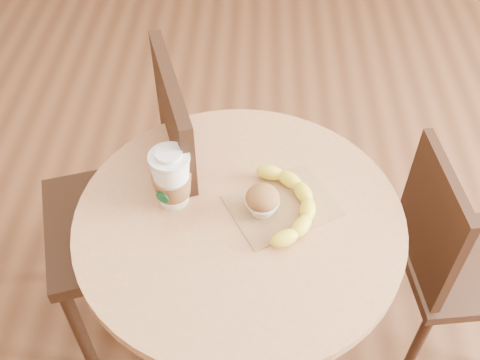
{
  "coord_description": "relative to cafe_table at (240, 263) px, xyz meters",
  "views": [
    {
      "loc": [
        -0.05,
        -0.86,
        1.76
      ],
      "look_at": [
        -0.08,
        0.01,
        0.83
      ],
      "focal_mm": 42.0,
      "sensor_mm": 36.0,
      "label": 1
    }
  ],
  "objects": [
    {
      "name": "banana",
      "position": [
        0.11,
        0.02,
        0.21
      ],
      "size": [
        0.17,
        0.28,
        0.04
      ],
      "primitive_type": null,
      "rotation": [
        0.0,
        0.0,
        0.06
      ],
      "color": "yellow",
      "rests_on": "kraft_bag"
    },
    {
      "name": "coffee_cup",
      "position": [
        -0.16,
        0.05,
        0.26
      ],
      "size": [
        0.09,
        0.1,
        0.16
      ],
      "rotation": [
        0.0,
        0.0,
        -0.41
      ],
      "color": "white",
      "rests_on": "cafe_table"
    },
    {
      "name": "cafe_table",
      "position": [
        0.0,
        0.0,
        0.0
      ],
      "size": [
        0.77,
        0.77,
        0.75
      ],
      "color": "black",
      "rests_on": "ground"
    },
    {
      "name": "chair_right",
      "position": [
        0.6,
        0.13,
        -0.12
      ],
      "size": [
        0.39,
        0.39,
        0.79
      ],
      "rotation": [
        0.0,
        0.0,
        1.7
      ],
      "color": "black",
      "rests_on": "ground"
    },
    {
      "name": "kraft_bag",
      "position": [
        0.1,
        0.03,
        0.19
      ],
      "size": [
        0.3,
        0.27,
        0.0
      ],
      "primitive_type": "cube",
      "rotation": [
        0.0,
        0.0,
        0.49
      ],
      "color": "#967148",
      "rests_on": "cafe_table"
    },
    {
      "name": "chair_left",
      "position": [
        -0.29,
        0.21,
        -0.03
      ],
      "size": [
        0.53,
        0.53,
        0.96
      ],
      "rotation": [
        0.0,
        0.0,
        -1.27
      ],
      "color": "black",
      "rests_on": "ground"
    },
    {
      "name": "muffin",
      "position": [
        0.05,
        0.02,
        0.23
      ],
      "size": [
        0.08,
        0.08,
        0.07
      ],
      "color": "silver",
      "rests_on": "kraft_bag"
    }
  ]
}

